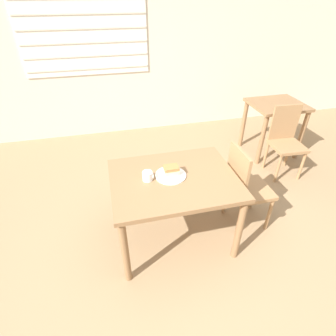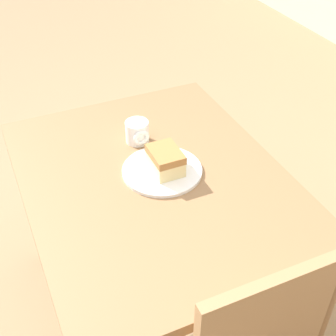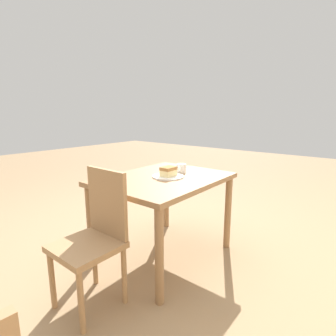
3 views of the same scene
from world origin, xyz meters
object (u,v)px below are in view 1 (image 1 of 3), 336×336
(chair_near_window, at_px, (245,186))
(cake_slice, at_px, (171,170))
(coffee_mug, at_px, (148,176))
(dining_table_near, at_px, (174,187))
(chair_far_corner, at_px, (286,139))
(plate, at_px, (171,175))
(dining_table_far, at_px, (275,114))

(chair_near_window, xyz_separation_m, cake_slice, (-0.74, 0.02, 0.29))
(coffee_mug, bearing_deg, chair_near_window, -0.08)
(dining_table_near, bearing_deg, chair_near_window, 1.78)
(chair_near_window, distance_m, cake_slice, 0.80)
(chair_far_corner, xyz_separation_m, plate, (-1.70, -0.74, 0.25))
(chair_far_corner, distance_m, cake_slice, 1.87)
(chair_near_window, bearing_deg, dining_table_near, 91.78)
(plate, bearing_deg, dining_table_near, -58.87)
(chair_near_window, bearing_deg, plate, 89.13)
(chair_far_corner, height_order, cake_slice, chair_far_corner)
(dining_table_near, distance_m, plate, 0.11)
(dining_table_near, height_order, cake_slice, cake_slice)
(chair_near_window, relative_size, plate, 3.33)
(dining_table_far, height_order, chair_near_window, chair_near_window)
(dining_table_far, bearing_deg, chair_near_window, -131.03)
(chair_far_corner, bearing_deg, coffee_mug, -154.80)
(chair_far_corner, bearing_deg, plate, -152.83)
(cake_slice, height_order, coffee_mug, cake_slice)
(chair_far_corner, distance_m, coffee_mug, 2.07)
(cake_slice, bearing_deg, chair_near_window, -1.57)
(dining_table_near, height_order, coffee_mug, coffee_mug)
(dining_table_near, height_order, dining_table_far, dining_table_far)
(dining_table_near, xyz_separation_m, chair_near_window, (0.73, 0.02, -0.15))
(plate, relative_size, coffee_mug, 2.91)
(dining_table_near, distance_m, dining_table_far, 2.22)
(dining_table_near, distance_m, chair_far_corner, 1.86)
(dining_table_far, bearing_deg, cake_slice, -146.04)
(dining_table_near, distance_m, coffee_mug, 0.26)
(chair_near_window, xyz_separation_m, chair_far_corner, (0.96, 0.75, 0.00))
(chair_near_window, height_order, cake_slice, chair_near_window)
(chair_far_corner, xyz_separation_m, cake_slice, (-1.70, -0.73, 0.29))
(dining_table_near, relative_size, plate, 4.02)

